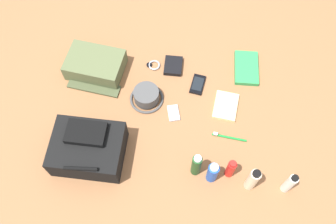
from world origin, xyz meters
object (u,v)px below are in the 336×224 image
sunscreen_spray (231,169)px  backpack (88,148)px  toothpaste_tube (290,183)px  media_player (174,113)px  paperback_novel (246,68)px  notepad (226,106)px  bucket_hat (146,96)px  deodorant_spray (213,173)px  wristwatch (154,65)px  toothbrush (227,137)px  toiletry_pouch (95,66)px  lotion_bottle (253,180)px  cell_phone (198,84)px  wallet (173,66)px  shampoo_bottle (196,165)px

sunscreen_spray → backpack: bearing=-5.9°
toothpaste_tube → media_player: size_ratio=1.72×
paperback_novel → notepad: 0.25m
bucket_hat → deodorant_spray: (-0.31, 0.38, 0.04)m
sunscreen_spray → wristwatch: 0.67m
sunscreen_spray → toothbrush: 0.18m
backpack → toothpaste_tube: bearing=171.9°
toiletry_pouch → toothpaste_tube: 1.07m
deodorant_spray → toothbrush: (-0.08, -0.20, -0.06)m
toothbrush → deodorant_spray: bearing=68.5°
backpack → lotion_bottle: size_ratio=1.89×
backpack → cell_phone: 0.62m
toiletry_pouch → cell_phone: (-0.52, 0.07, -0.04)m
toiletry_pouch → toothbrush: (-0.66, 0.35, -0.04)m
toiletry_pouch → wallet: bearing=-174.5°
lotion_bottle → paperback_novel: (-0.02, -0.61, -0.07)m
bucket_hat → lotion_bottle: 0.63m
notepad → wristwatch: bearing=-21.0°
cell_phone → toothbrush: bearing=116.5°
sunscreen_spray → notepad: 0.34m
sunscreen_spray → shampoo_bottle: shampoo_bottle is taller
media_player → deodorant_spray: bearing=119.8°
toothbrush → toothpaste_tube: bearing=136.5°
paperback_novel → wristwatch: (0.48, -0.00, -0.00)m
backpack → bucket_hat: backpack is taller
bucket_hat → deodorant_spray: bearing=129.2°
wallet → shampoo_bottle: bearing=105.6°
deodorant_spray → bucket_hat: bearing=-50.8°
cell_phone → wallet: (0.13, -0.10, 0.01)m
paperback_novel → cell_phone: size_ratio=1.64×
toiletry_pouch → bucket_hat: (-0.27, 0.16, -0.01)m
wristwatch → notepad: 0.43m
bucket_hat → sunscreen_spray: size_ratio=1.22×
cell_phone → media_player: bearing=55.0°
toiletry_pouch → shampoo_bottle: size_ratio=1.85×
lotion_bottle → deodorant_spray: bearing=-9.8°
notepad → shampoo_bottle: bearing=77.0°
shampoo_bottle → media_player: 0.31m
sunscreen_spray → media_player: 0.39m
bucket_hat → shampoo_bottle: (-0.24, 0.36, 0.05)m
shampoo_bottle → paperback_novel: bearing=-114.8°
wallet → notepad: bearing=143.5°
notepad → toothbrush: bearing=101.5°
shampoo_bottle → media_player: (0.11, -0.28, -0.08)m
toothpaste_tube → toiletry_pouch: bearing=-32.6°
sunscreen_spray → wallet: size_ratio=1.24×
paperback_novel → toiletry_pouch: bearing=3.1°
lotion_bottle → sunscreen_spray: lotion_bottle is taller
cell_phone → wristwatch: bearing=-25.1°
cell_phone → wallet: 0.16m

